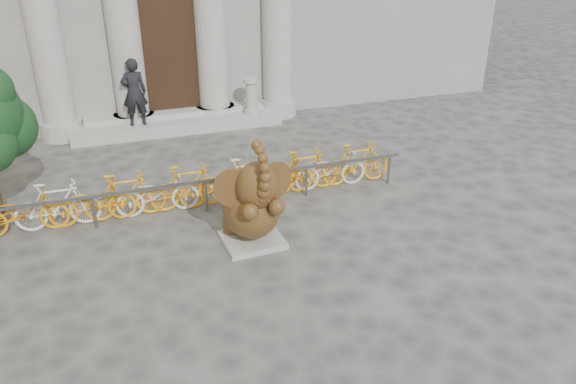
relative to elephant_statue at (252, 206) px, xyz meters
name	(u,v)px	position (x,y,z in m)	size (l,w,h in m)	color
ground	(277,328)	(-0.32, -2.49, -0.80)	(80.00, 80.00, 0.00)	#474442
entrance_steps	(178,124)	(-0.32, 6.91, -0.62)	(6.00, 1.20, 0.36)	#A8A59E
elephant_statue	(252,206)	(0.00, 0.00, 0.00)	(1.48, 1.66, 2.21)	#A8A59E
bike_rack	(203,185)	(-0.57, 1.84, -0.30)	(8.97, 0.53, 1.00)	slate
pedestrian	(134,92)	(-1.47, 6.66, 0.49)	(0.68, 0.45, 1.87)	black
balustrade_post	(251,98)	(1.82, 6.61, 0.04)	(0.43, 0.43, 1.04)	#A8A59E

